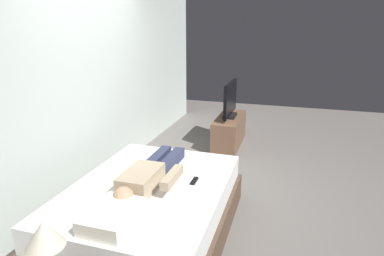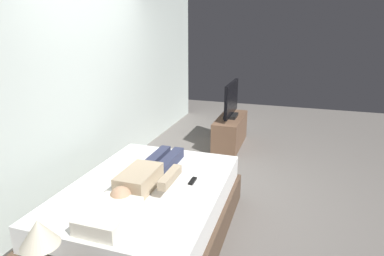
{
  "view_description": "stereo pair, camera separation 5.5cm",
  "coord_description": "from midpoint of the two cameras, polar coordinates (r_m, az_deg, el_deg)",
  "views": [
    {
      "loc": [
        -3.41,
        -0.95,
        1.96
      ],
      "look_at": [
        0.44,
        0.25,
        0.69
      ],
      "focal_mm": 30.32,
      "sensor_mm": 36.0,
      "label": 1
    },
    {
      "loc": [
        -3.4,
        -1.0,
        1.96
      ],
      "look_at": [
        0.44,
        0.25,
        0.69
      ],
      "focal_mm": 30.32,
      "sensor_mm": 36.0,
      "label": 2
    }
  ],
  "objects": [
    {
      "name": "tv_stand",
      "position": [
        5.56,
        7.02,
        -0.57
      ],
      "size": [
        1.1,
        0.4,
        0.5
      ],
      "primitive_type": "cube",
      "color": "brown",
      "rests_on": "ground"
    },
    {
      "name": "person",
      "position": [
        3.11,
        -7.42,
        -8.17
      ],
      "size": [
        1.26,
        0.46,
        0.18
      ],
      "color": "tan",
      "rests_on": "bed"
    },
    {
      "name": "back_wall",
      "position": [
        4.53,
        -14.21,
        9.84
      ],
      "size": [
        6.4,
        0.1,
        2.8
      ],
      "primitive_type": "cube",
      "color": "silver",
      "rests_on": "ground"
    },
    {
      "name": "tv",
      "position": [
        5.42,
        7.23,
        4.81
      ],
      "size": [
        0.88,
        0.2,
        0.59
      ],
      "color": "black",
      "rests_on": "tv_stand"
    },
    {
      "name": "pillow",
      "position": [
        2.59,
        -13.71,
        -14.76
      ],
      "size": [
        0.48,
        0.34,
        0.12
      ],
      "primitive_type": "cube",
      "color": "silver",
      "rests_on": "bed"
    },
    {
      "name": "ground_plane",
      "position": [
        4.05,
        1.8,
        -11.49
      ],
      "size": [
        10.0,
        10.0,
        0.0
      ],
      "primitive_type": "plane",
      "color": "slate"
    },
    {
      "name": "lamp",
      "position": [
        2.08,
        -24.62,
        -16.61
      ],
      "size": [
        0.22,
        0.22,
        0.42
      ],
      "color": "#59595B",
      "rests_on": "nightstand"
    },
    {
      "name": "bed",
      "position": [
        3.25,
        -7.11,
        -14.12
      ],
      "size": [
        1.95,
        1.46,
        0.54
      ],
      "color": "brown",
      "rests_on": "ground"
    },
    {
      "name": "remote",
      "position": [
        3.14,
        0.62,
        -9.28
      ],
      "size": [
        0.15,
        0.04,
        0.02
      ],
      "primitive_type": "cube",
      "color": "black",
      "rests_on": "bed"
    }
  ]
}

